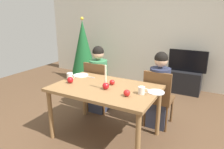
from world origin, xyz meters
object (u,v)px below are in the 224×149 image
tv (188,61)px  candle_centerpiece (106,84)px  dining_table (105,93)px  apple_near_candle (70,80)px  chair_right (158,96)px  christmas_tree (83,48)px  person_right_child (159,91)px  apple_by_right_mug (112,82)px  chair_left (98,84)px  mug_right (142,90)px  tv_stand (185,82)px  plate_left (81,75)px  mug_left (70,76)px  plate_right (156,92)px  person_left_child (99,81)px  apple_by_left_plate (127,93)px

tv → candle_centerpiece: candle_centerpiece is taller
dining_table → apple_near_candle: bearing=-169.5°
chair_right → christmas_tree: bearing=150.1°
person_right_child → apple_by_right_mug: size_ratio=16.00×
chair_right → person_right_child: person_right_child is taller
chair_left → mug_right: chair_left is taller
tv_stand → plate_left: size_ratio=2.76×
tv → plate_left: size_ratio=3.41×
dining_table → mug_left: 0.61m
person_right_child → tv: bearing=85.5°
mug_right → christmas_tree: bearing=139.6°
person_right_child → mug_left: bearing=-151.7°
tv_stand → plate_right: plate_right is taller
dining_table → candle_centerpiece: (0.05, -0.07, 0.15)m
chair_right → tv_stand: size_ratio=1.41×
mug_left → chair_left: bearing=80.6°
person_right_child → apple_by_right_mug: bearing=-134.8°
person_left_child → candle_centerpiece: bearing=-51.9°
tv_stand → apple_near_candle: size_ratio=7.29×
chair_right → tv: size_ratio=1.14×
dining_table → person_left_child: 0.82m
mug_right → apple_by_left_plate: 0.20m
mug_left → apple_by_left_plate: mug_left is taller
chair_right → apple_by_left_plate: (-0.17, -0.75, 0.28)m
chair_right → person_left_child: size_ratio=0.77×
chair_right → christmas_tree: (-2.34, 1.34, 0.32)m
dining_table → apple_by_right_mug: (0.05, 0.12, 0.12)m
person_right_child → mug_right: size_ratio=9.27×
plate_left → mug_right: size_ratio=1.84×
dining_table → christmas_tree: christmas_tree is taller
mug_left → apple_by_left_plate: size_ratio=1.67×
plate_left → mug_right: (1.11, -0.26, 0.04)m
christmas_tree → plate_left: 2.06m
apple_by_right_mug → tv_stand: bearing=73.5°
chair_right → plate_left: chair_right is taller
chair_right → apple_by_right_mug: bearing=-136.6°
person_left_child → apple_by_left_plate: 1.21m
chair_left → person_right_child: size_ratio=0.77×
person_left_child → apple_near_candle: size_ratio=13.35×
chair_right → plate_right: chair_right is taller
christmas_tree → plate_right: bearing=-36.8°
chair_right → tv: 1.71m
person_left_child → mug_right: 1.23m
person_left_child → tv_stand: 2.07m
dining_table → plate_left: size_ratio=6.03×
person_right_child → plate_left: size_ratio=5.05×
christmas_tree → apple_near_candle: bearing=-58.2°
apple_near_candle → apple_by_right_mug: (0.55, 0.21, -0.01)m
apple_near_candle → christmas_tree: bearing=121.8°
tv → mug_left: size_ratio=5.79×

